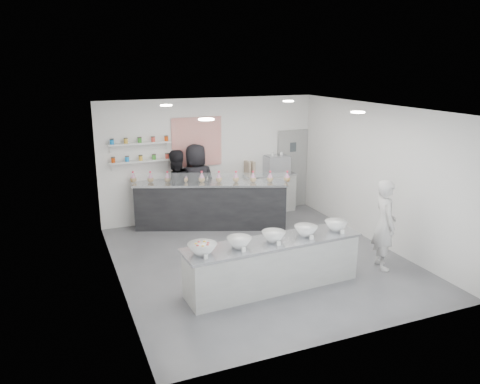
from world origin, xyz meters
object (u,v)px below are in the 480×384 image
back_bar (211,205)px  prep_counter (273,264)px  woman_prep (385,225)px  staff_left (175,189)px  staff_right (196,184)px  espresso_ledge (270,193)px  espresso_machine (277,165)px

back_bar → prep_counter: bearing=-68.6°
prep_counter → back_bar: size_ratio=0.90×
woman_prep → back_bar: bearing=51.8°
staff_left → staff_right: bearing=166.5°
espresso_ledge → staff_right: bearing=-175.0°
prep_counter → espresso_ledge: espresso_ledge is taller
back_bar → staff_right: size_ratio=1.81×
espresso_ledge → woman_prep: 4.03m
staff_left → espresso_machine: bearing=170.2°
espresso_machine → woman_prep: size_ratio=0.35×
prep_counter → woman_prep: bearing=-3.8°
prep_counter → espresso_machine: bearing=60.0°
back_bar → espresso_ledge: back_bar is taller
back_bar → espresso_machine: espresso_machine is taller
prep_counter → back_bar: bearing=87.0°
espresso_ledge → prep_counter: bearing=-114.9°
woman_prep → staff_left: 4.88m
espresso_ledge → espresso_machine: espresso_machine is taller
staff_left → staff_right: 0.52m
espresso_machine → staff_right: 2.26m
back_bar → staff_right: (-0.22, 0.39, 0.43)m
espresso_ledge → woman_prep: (0.48, -3.98, 0.36)m
woman_prep → staff_right: 4.57m
prep_counter → espresso_machine: size_ratio=5.24×
espresso_machine → staff_left: (-2.76, -0.18, -0.32)m
espresso_machine → staff_left: 2.79m
prep_counter → espresso_machine: espresso_machine is taller
woman_prep → staff_left: staff_left is taller
back_bar → staff_left: 0.92m
espresso_machine → woman_prep: woman_prep is taller
back_bar → woman_prep: 4.13m
espresso_ledge → staff_right: 2.11m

